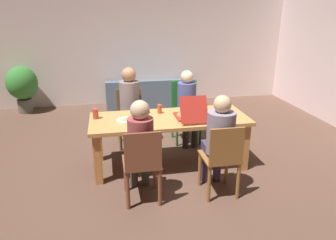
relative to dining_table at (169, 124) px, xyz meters
name	(u,v)px	position (x,y,z in m)	size (l,w,h in m)	color
ground_plane	(169,164)	(0.00, 0.00, -0.62)	(20.00, 20.00, 0.00)	brown
back_wall	(141,42)	(0.00, 3.37, 0.78)	(6.92, 0.12, 2.81)	silver
dining_table	(169,124)	(0.00, 0.00, 0.00)	(2.16, 0.86, 0.72)	tan
chair_0	(185,108)	(0.44, 0.90, -0.07)	(0.45, 0.43, 1.00)	#26732F
person_0	(187,102)	(0.44, 0.74, 0.09)	(0.30, 0.48, 1.21)	#333538
chair_1	(142,164)	(-0.48, -0.86, -0.13)	(0.43, 0.44, 0.92)	brown
person_1	(140,141)	(-0.48, -0.72, 0.09)	(0.29, 0.49, 1.21)	#3F3C39
chair_2	(130,115)	(-0.48, 0.89, -0.13)	(0.43, 0.44, 0.90)	brown
person_2	(130,102)	(-0.48, 0.75, 0.14)	(0.31, 0.51, 1.29)	#3B4440
chair_3	(222,158)	(0.44, -0.91, -0.12)	(0.41, 0.44, 0.91)	#976230
person_3	(219,136)	(0.44, -0.77, 0.11)	(0.33, 0.48, 1.23)	#3F314D
pizza_box_0	(190,115)	(0.26, -0.09, 0.15)	(0.36, 0.52, 0.35)	#B3281E
plate_0	(228,114)	(0.85, -0.03, 0.11)	(0.21, 0.21, 0.03)	white
plate_1	(126,120)	(-0.59, -0.01, 0.11)	(0.26, 0.26, 0.03)	white
drinking_glass_0	(96,114)	(-0.99, 0.14, 0.17)	(0.08, 0.08, 0.14)	#BE4931
drinking_glass_1	(145,109)	(-0.31, 0.24, 0.17)	(0.08, 0.08, 0.14)	silver
drinking_glass_2	(222,104)	(0.86, 0.28, 0.16)	(0.06, 0.06, 0.11)	#E5C968
drinking_glass_3	(160,109)	(-0.10, 0.21, 0.16)	(0.06, 0.06, 0.13)	#B8482D
couch	(149,97)	(0.08, 2.77, -0.36)	(1.88, 0.87, 0.70)	slate
potted_plant	(22,85)	(-2.58, 2.99, -0.02)	(0.63, 0.63, 1.00)	#605F51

